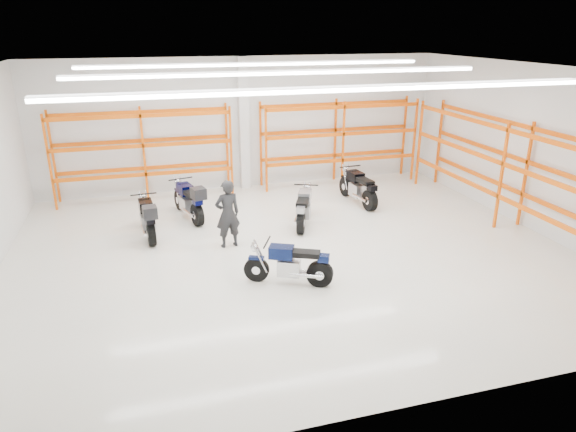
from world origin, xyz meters
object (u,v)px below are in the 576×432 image
object	(u,v)px
structural_column	(244,124)
motorcycle_main	(292,265)
standing_man	(228,214)
motorcycle_back_b	(190,201)
motorcycle_back_d	(359,188)
motorcycle_back_a	(148,219)
motorcycle_back_c	(304,209)

from	to	relation	value
structural_column	motorcycle_main	bearing A→B (deg)	-93.58
standing_man	structural_column	world-z (taller)	structural_column
motorcycle_back_b	motorcycle_back_d	bearing A→B (deg)	-0.70
motorcycle_main	motorcycle_back_d	xyz separation A→B (m)	(3.62, 4.70, 0.06)
standing_man	structural_column	size ratio (longest dim) A/B	0.40
structural_column	motorcycle_back_b	bearing A→B (deg)	-128.91
motorcycle_back_a	motorcycle_back_c	distance (m)	4.34
motorcycle_main	motorcycle_back_b	xyz separation A→B (m)	(-1.76, 4.77, 0.11)
motorcycle_back_b	standing_man	distance (m)	2.44
motorcycle_main	structural_column	distance (m)	7.75
structural_column	motorcycle_back_a	bearing A→B (deg)	-131.75
motorcycle_main	motorcycle_back_d	bearing A→B (deg)	52.38
motorcycle_back_b	motorcycle_back_c	xyz separation A→B (m)	(3.10, -1.38, -0.08)
motorcycle_back_c	standing_man	world-z (taller)	standing_man
motorcycle_back_b	standing_man	world-z (taller)	standing_man
motorcycle_back_b	motorcycle_main	bearing A→B (deg)	-69.74
motorcycle_back_a	structural_column	bearing A→B (deg)	48.25
motorcycle_main	motorcycle_back_b	world-z (taller)	motorcycle_back_b
motorcycle_main	structural_column	size ratio (longest dim) A/B	0.42
motorcycle_back_a	standing_man	size ratio (longest dim) A/B	1.24
motorcycle_back_b	motorcycle_back_c	bearing A→B (deg)	-23.93
motorcycle_back_d	motorcycle_back_b	bearing A→B (deg)	179.30
motorcycle_back_a	motorcycle_back_b	distance (m)	1.66
motorcycle_main	motorcycle_back_c	xyz separation A→B (m)	(1.34, 3.39, 0.03)
motorcycle_back_d	structural_column	world-z (taller)	structural_column
motorcycle_back_c	motorcycle_back_d	xyz separation A→B (m)	(2.28, 1.31, 0.03)
motorcycle_back_c	motorcycle_back_d	size ratio (longest dim) A/B	0.89
motorcycle_back_b	standing_man	size ratio (longest dim) A/B	1.28
motorcycle_back_d	motorcycle_back_c	bearing A→B (deg)	-150.17
standing_man	motorcycle_main	bearing A→B (deg)	101.80
motorcycle_back_a	motorcycle_back_b	world-z (taller)	motorcycle_back_b
motorcycle_main	motorcycle_back_d	world-z (taller)	motorcycle_back_d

